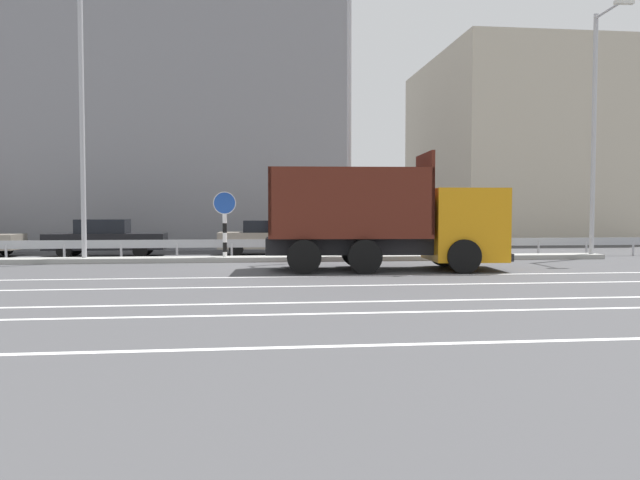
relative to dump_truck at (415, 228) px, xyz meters
The scene contains 17 objects.
ground_plane 5.30m from the dump_truck, 165.33° to the left, with size 320.00×320.00×0.00m, color #424244.
lane_strip_0 2.43m from the dump_truck, 121.09° to the right, with size 49.45×0.16×0.01m, color silver.
lane_strip_1 4.40m from the dump_truck, 104.42° to the right, with size 49.45×0.16×0.01m, color silver.
lane_strip_2 7.07m from the dump_truck, 98.64° to the right, with size 49.45×0.16×0.01m, color silver.
lane_strip_3 8.47m from the dump_truck, 97.16° to the right, with size 49.45×0.16×0.01m, color silver.
lane_strip_4 11.21m from the dump_truck, 95.38° to the right, with size 49.45×0.16×0.01m, color silver.
median_island 6.49m from the dump_truck, 141.08° to the left, with size 27.20×1.10×0.18m, color gray.
median_guardrail 7.21m from the dump_truck, 133.71° to the left, with size 49.45×0.09×0.78m.
dump_truck is the anchor object (origin of this frame).
median_road_sign 7.41m from the dump_truck, 147.33° to the left, with size 0.85×0.16×2.63m.
street_lamp_1 12.80m from the dump_truck, 160.73° to the left, with size 0.71×2.50×10.16m.
street_lamp_2 6.11m from the dump_truck, 110.45° to the left, with size 0.71×2.31×10.49m.
street_lamp_3 10.06m from the dump_truck, 24.64° to the left, with size 0.71×2.28×9.72m.
parked_car_2 13.39m from the dump_truck, 147.43° to the left, with size 4.82×1.86×1.56m.
parked_car_3 8.79m from the dump_truck, 121.51° to the left, with size 4.20×2.11×1.50m.
background_building_0 21.94m from the dump_truck, 122.26° to the left, with size 21.85×14.29×13.67m, color gray.
background_building_1 24.34m from the dump_truck, 58.17° to the left, with size 11.83×14.33×11.86m, color #B7AD99.
Camera 1 is at (-0.42, -20.94, 1.89)m, focal length 35.00 mm.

